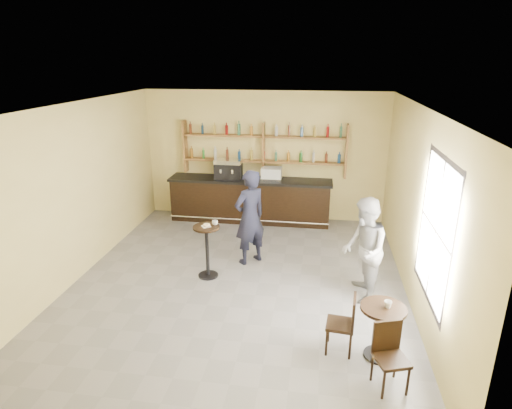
# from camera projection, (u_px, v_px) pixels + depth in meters

# --- Properties ---
(floor) EXTENTS (7.00, 7.00, 0.00)m
(floor) POSITION_uv_depth(u_px,v_px,m) (239.00, 281.00, 7.94)
(floor) COLOR slate
(floor) RESTS_ON ground
(ceiling) EXTENTS (7.00, 7.00, 0.00)m
(ceiling) POSITION_uv_depth(u_px,v_px,m) (236.00, 106.00, 6.90)
(ceiling) COLOR white
(ceiling) RESTS_ON wall_back
(wall_back) EXTENTS (7.00, 0.00, 7.00)m
(wall_back) POSITION_uv_depth(u_px,v_px,m) (264.00, 156.00, 10.69)
(wall_back) COLOR #E1CE7F
(wall_back) RESTS_ON floor
(wall_front) EXTENTS (7.00, 0.00, 7.00)m
(wall_front) POSITION_uv_depth(u_px,v_px,m) (169.00, 312.00, 4.15)
(wall_front) COLOR #E1CE7F
(wall_front) RESTS_ON floor
(wall_left) EXTENTS (0.00, 7.00, 7.00)m
(wall_left) POSITION_uv_depth(u_px,v_px,m) (77.00, 192.00, 7.85)
(wall_left) COLOR #E1CE7F
(wall_left) RESTS_ON floor
(wall_right) EXTENTS (0.00, 7.00, 7.00)m
(wall_right) POSITION_uv_depth(u_px,v_px,m) (417.00, 208.00, 7.00)
(wall_right) COLOR #E1CE7F
(wall_right) RESTS_ON floor
(window_pane) EXTENTS (0.00, 2.00, 2.00)m
(window_pane) POSITION_uv_depth(u_px,v_px,m) (436.00, 231.00, 5.84)
(window_pane) COLOR white
(window_pane) RESTS_ON wall_right
(window_frame) EXTENTS (0.04, 1.70, 2.10)m
(window_frame) POSITION_uv_depth(u_px,v_px,m) (435.00, 231.00, 5.84)
(window_frame) COLOR black
(window_frame) RESTS_ON wall_right
(shelf_unit) EXTENTS (4.00, 0.26, 1.40)m
(shelf_unit) POSITION_uv_depth(u_px,v_px,m) (264.00, 149.00, 10.50)
(shelf_unit) COLOR brown
(shelf_unit) RESTS_ON wall_back
(liquor_bottles) EXTENTS (3.68, 0.10, 1.00)m
(liquor_bottles) POSITION_uv_depth(u_px,v_px,m) (264.00, 142.00, 10.45)
(liquor_bottles) COLOR #8C5919
(liquor_bottles) RESTS_ON shelf_unit
(bar_counter) EXTENTS (4.04, 0.79, 1.09)m
(bar_counter) POSITION_uv_depth(u_px,v_px,m) (250.00, 200.00, 10.75)
(bar_counter) COLOR black
(bar_counter) RESTS_ON floor
(espresso_machine) EXTENTS (0.69, 0.47, 0.48)m
(espresso_machine) POSITION_uv_depth(u_px,v_px,m) (228.00, 169.00, 10.57)
(espresso_machine) COLOR black
(espresso_machine) RESTS_ON bar_counter
(pastry_case) EXTENTS (0.57, 0.49, 0.30)m
(pastry_case) POSITION_uv_depth(u_px,v_px,m) (272.00, 174.00, 10.45)
(pastry_case) COLOR silver
(pastry_case) RESTS_ON bar_counter
(pedestal_table) EXTENTS (0.62, 0.62, 1.02)m
(pedestal_table) POSITION_uv_depth(u_px,v_px,m) (207.00, 252.00, 7.98)
(pedestal_table) COLOR black
(pedestal_table) RESTS_ON floor
(napkin) EXTENTS (0.21, 0.21, 0.00)m
(napkin) POSITION_uv_depth(u_px,v_px,m) (206.00, 226.00, 7.81)
(napkin) COLOR white
(napkin) RESTS_ON pedestal_table
(donut) EXTENTS (0.16, 0.16, 0.05)m
(donut) POSITION_uv_depth(u_px,v_px,m) (207.00, 225.00, 7.79)
(donut) COLOR gold
(donut) RESTS_ON napkin
(cup_pedestal) EXTENTS (0.14, 0.14, 0.09)m
(cup_pedestal) POSITION_uv_depth(u_px,v_px,m) (215.00, 223.00, 7.87)
(cup_pedestal) COLOR white
(cup_pedestal) RESTS_ON pedestal_table
(man_main) EXTENTS (0.82, 0.82, 1.92)m
(man_main) POSITION_uv_depth(u_px,v_px,m) (250.00, 217.00, 8.41)
(man_main) COLOR black
(man_main) RESTS_ON floor
(cafe_table) EXTENTS (0.80, 0.80, 0.78)m
(cafe_table) POSITION_uv_depth(u_px,v_px,m) (381.00, 332.00, 5.83)
(cafe_table) COLOR black
(cafe_table) RESTS_ON floor
(cup_cafe) EXTENTS (0.12, 0.12, 0.10)m
(cup_cafe) POSITION_uv_depth(u_px,v_px,m) (388.00, 304.00, 5.68)
(cup_cafe) COLOR white
(cup_cafe) RESTS_ON cafe_table
(chair_west) EXTENTS (0.41, 0.41, 0.87)m
(chair_west) POSITION_uv_depth(u_px,v_px,m) (340.00, 324.00, 5.95)
(chair_west) COLOR black
(chair_west) RESTS_ON floor
(chair_south) EXTENTS (0.48, 0.48, 0.87)m
(chair_south) POSITION_uv_depth(u_px,v_px,m) (391.00, 359.00, 5.25)
(chair_south) COLOR black
(chair_south) RESTS_ON floor
(patron_second) EXTENTS (0.73, 0.91, 1.80)m
(patron_second) POSITION_uv_depth(u_px,v_px,m) (364.00, 250.00, 7.14)
(patron_second) COLOR gray
(patron_second) RESTS_ON floor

